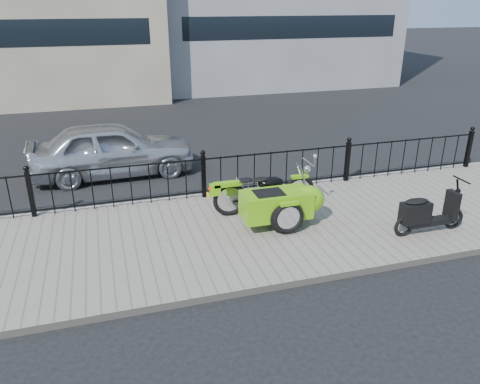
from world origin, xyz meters
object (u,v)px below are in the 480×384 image
object	(u,v)px
spare_tire	(285,217)
sedan_car	(112,149)
motorcycle_sidecar	(282,200)
scooter	(426,214)

from	to	relation	value
spare_tire	sedan_car	size ratio (longest dim) A/B	0.16
motorcycle_sidecar	spare_tire	bearing A→B (deg)	-103.19
spare_tire	sedan_car	world-z (taller)	sedan_car
spare_tire	scooter	bearing A→B (deg)	-17.23
scooter	spare_tire	distance (m)	2.59
motorcycle_sidecar	scooter	bearing A→B (deg)	-26.38
motorcycle_sidecar	sedan_car	xyz separation A→B (m)	(-2.98, 4.04, 0.10)
spare_tire	motorcycle_sidecar	bearing A→B (deg)	76.81
spare_tire	sedan_car	bearing A→B (deg)	122.95
motorcycle_sidecar	scooter	world-z (taller)	scooter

